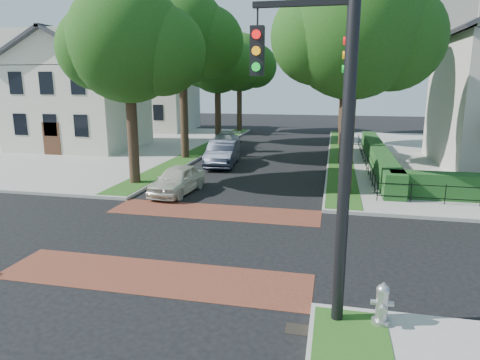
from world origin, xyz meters
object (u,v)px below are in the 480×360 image
object	(u,v)px
traffic_signal	(337,117)
parked_car_front	(177,180)
parked_car_middle	(222,153)
parked_car_rear	(224,143)
fire_hydrant	(382,305)

from	to	relation	value
traffic_signal	parked_car_front	xyz separation A→B (m)	(-7.54, 10.23, -4.01)
traffic_signal	parked_car_middle	bearing A→B (deg)	112.03
traffic_signal	parked_car_middle	size ratio (longest dim) A/B	1.59
parked_car_front	parked_car_middle	world-z (taller)	parked_car_middle
parked_car_front	parked_car_rear	size ratio (longest dim) A/B	0.82
parked_car_middle	parked_car_front	bearing A→B (deg)	-98.16
parked_car_middle	fire_hydrant	distance (m)	19.81
parked_car_middle	fire_hydrant	world-z (taller)	parked_car_middle
parked_car_rear	fire_hydrant	world-z (taller)	parked_car_rear
parked_car_front	fire_hydrant	xyz separation A→B (m)	(8.71, -10.43, -0.07)
parked_car_front	fire_hydrant	world-z (taller)	parked_car_front
parked_car_front	parked_car_rear	world-z (taller)	parked_car_rear
traffic_signal	fire_hydrant	xyz separation A→B (m)	(1.17, -0.19, -4.09)
traffic_signal	parked_car_middle	world-z (taller)	traffic_signal
parked_car_front	fire_hydrant	distance (m)	13.59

